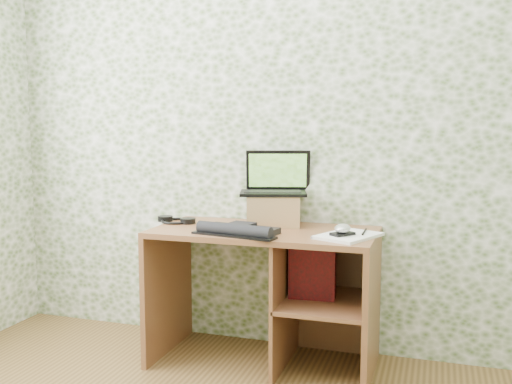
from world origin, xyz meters
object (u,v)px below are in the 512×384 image
(keyboard, at_px, (238,230))
(notepad, at_px, (348,236))
(laptop, at_px, (275,184))
(riser, at_px, (273,210))
(desk, at_px, (279,278))

(keyboard, xyz_separation_m, notepad, (0.56, 0.09, -0.01))
(laptop, xyz_separation_m, keyboard, (-0.10, -0.35, -0.21))
(riser, height_order, notepad, riser)
(riser, distance_m, laptop, 0.15)
(desk, xyz_separation_m, riser, (-0.07, 0.12, 0.36))
(desk, bearing_deg, keyboard, -130.39)
(notepad, bearing_deg, keyboard, -147.00)
(notepad, bearing_deg, desk, -171.68)
(desk, height_order, notepad, notepad)
(keyboard, bearing_deg, notepad, 19.60)
(notepad, bearing_deg, laptop, 174.04)
(keyboard, height_order, notepad, keyboard)
(riser, xyz_separation_m, keyboard, (-0.10, -0.31, -0.06))
(riser, distance_m, notepad, 0.52)
(keyboard, relative_size, notepad, 1.43)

